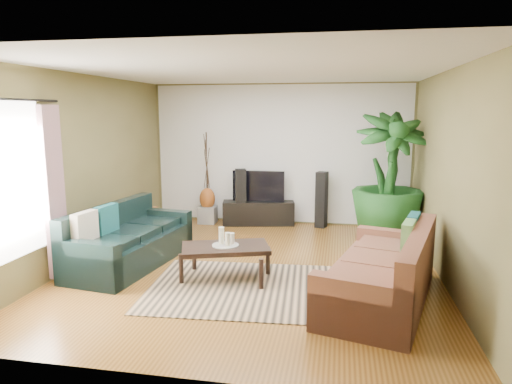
% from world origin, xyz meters
% --- Properties ---
extents(floor, '(5.50, 5.50, 0.00)m').
position_xyz_m(floor, '(0.00, 0.00, 0.00)').
color(floor, brown).
rests_on(floor, ground).
extents(ceiling, '(5.50, 5.50, 0.00)m').
position_xyz_m(ceiling, '(0.00, 0.00, 2.70)').
color(ceiling, white).
rests_on(ceiling, ground).
extents(wall_back, '(5.00, 0.00, 5.00)m').
position_xyz_m(wall_back, '(0.00, 2.75, 1.35)').
color(wall_back, olive).
rests_on(wall_back, ground).
extents(wall_front, '(5.00, 0.00, 5.00)m').
position_xyz_m(wall_front, '(0.00, -2.75, 1.35)').
color(wall_front, olive).
rests_on(wall_front, ground).
extents(wall_left, '(0.00, 5.50, 5.50)m').
position_xyz_m(wall_left, '(-2.50, 0.00, 1.35)').
color(wall_left, olive).
rests_on(wall_left, ground).
extents(wall_right, '(0.00, 5.50, 5.50)m').
position_xyz_m(wall_right, '(2.50, 0.00, 1.35)').
color(wall_right, olive).
rests_on(wall_right, ground).
extents(backwall_panel, '(4.90, 0.00, 4.90)m').
position_xyz_m(backwall_panel, '(0.00, 2.74, 1.35)').
color(backwall_panel, white).
rests_on(backwall_panel, ground).
extents(window_pane, '(0.00, 1.80, 1.80)m').
position_xyz_m(window_pane, '(-2.48, -1.60, 1.40)').
color(window_pane, white).
rests_on(window_pane, ground).
extents(curtain_far, '(0.08, 0.35, 2.20)m').
position_xyz_m(curtain_far, '(-2.43, -0.85, 1.15)').
color(curtain_far, gray).
rests_on(curtain_far, ground).
extents(curtain_rod, '(0.03, 1.90, 0.03)m').
position_xyz_m(curtain_rod, '(-2.43, -1.60, 2.30)').
color(curtain_rod, black).
rests_on(curtain_rod, ground).
extents(sofa_left, '(1.17, 2.20, 0.85)m').
position_xyz_m(sofa_left, '(-1.75, -0.15, 0.42)').
color(sofa_left, black).
rests_on(sofa_left, floor).
extents(sofa_right, '(1.54, 2.39, 0.85)m').
position_xyz_m(sofa_right, '(1.64, -0.83, 0.42)').
color(sofa_right, brown).
rests_on(sofa_right, floor).
extents(area_rug, '(2.73, 2.02, 0.01)m').
position_xyz_m(area_rug, '(0.17, -0.75, 0.01)').
color(area_rug, tan).
rests_on(area_rug, floor).
extents(coffee_table, '(1.25, 0.93, 0.45)m').
position_xyz_m(coffee_table, '(-0.27, -0.49, 0.23)').
color(coffee_table, black).
rests_on(coffee_table, floor).
extents(candle_tray, '(0.34, 0.34, 0.02)m').
position_xyz_m(candle_tray, '(-0.27, -0.49, 0.46)').
color(candle_tray, gray).
rests_on(candle_tray, coffee_table).
extents(candle_tall, '(0.07, 0.07, 0.22)m').
position_xyz_m(candle_tall, '(-0.33, -0.46, 0.58)').
color(candle_tall, beige).
rests_on(candle_tall, candle_tray).
extents(candle_mid, '(0.07, 0.07, 0.17)m').
position_xyz_m(candle_mid, '(-0.23, -0.53, 0.56)').
color(candle_mid, beige).
rests_on(candle_mid, candle_tray).
extents(candle_short, '(0.07, 0.07, 0.14)m').
position_xyz_m(candle_short, '(-0.20, -0.43, 0.54)').
color(candle_short, '#F1E2CC').
rests_on(candle_short, candle_tray).
extents(tv_stand, '(1.42, 0.67, 0.46)m').
position_xyz_m(tv_stand, '(-0.38, 2.50, 0.23)').
color(tv_stand, black).
rests_on(tv_stand, floor).
extents(television, '(1.00, 0.05, 0.59)m').
position_xyz_m(television, '(-0.38, 2.50, 0.75)').
color(television, black).
rests_on(television, tv_stand).
extents(speaker_left, '(0.25, 0.27, 1.09)m').
position_xyz_m(speaker_left, '(-0.70, 2.38, 0.54)').
color(speaker_left, black).
rests_on(speaker_left, floor).
extents(speaker_right, '(0.24, 0.26, 1.06)m').
position_xyz_m(speaker_right, '(0.83, 2.50, 0.53)').
color(speaker_right, black).
rests_on(speaker_right, floor).
extents(potted_plant, '(1.50, 1.50, 2.17)m').
position_xyz_m(potted_plant, '(1.96, 1.78, 1.09)').
color(potted_plant, '#164417').
rests_on(potted_plant, floor).
extents(plant_pot, '(0.40, 0.40, 0.31)m').
position_xyz_m(plant_pot, '(1.96, 1.78, 0.16)').
color(plant_pot, black).
rests_on(plant_pot, floor).
extents(pedestal, '(0.35, 0.35, 0.33)m').
position_xyz_m(pedestal, '(-1.38, 2.43, 0.17)').
color(pedestal, gray).
rests_on(pedestal, floor).
extents(vase, '(0.30, 0.30, 0.43)m').
position_xyz_m(vase, '(-1.38, 2.43, 0.48)').
color(vase, brown).
rests_on(vase, pedestal).
extents(side_table, '(0.58, 0.58, 0.53)m').
position_xyz_m(side_table, '(-2.25, 1.16, 0.26)').
color(side_table, brown).
rests_on(side_table, floor).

